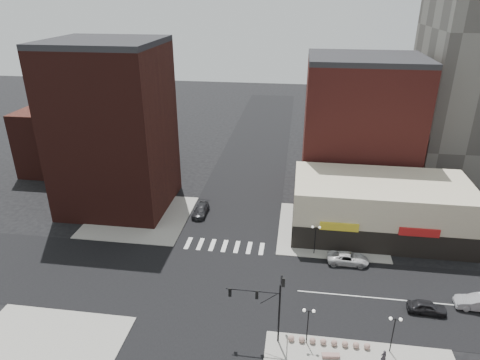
# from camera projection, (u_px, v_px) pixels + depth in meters

# --- Properties ---
(ground) EXTENTS (240.00, 240.00, 0.00)m
(ground) POSITION_uv_depth(u_px,v_px,m) (213.00, 283.00, 51.13)
(ground) COLOR black
(ground) RESTS_ON ground
(road_ew) EXTENTS (200.00, 14.00, 0.02)m
(road_ew) POSITION_uv_depth(u_px,v_px,m) (213.00, 283.00, 51.12)
(road_ew) COLOR black
(road_ew) RESTS_ON ground
(road_ns) EXTENTS (14.00, 200.00, 0.02)m
(road_ns) POSITION_uv_depth(u_px,v_px,m) (213.00, 283.00, 51.12)
(road_ns) COLOR black
(road_ns) RESTS_ON ground
(sidewalk_nw) EXTENTS (15.00, 15.00, 0.12)m
(sidewalk_nw) POSITION_uv_depth(u_px,v_px,m) (140.00, 216.00, 66.07)
(sidewalk_nw) COLOR gray
(sidewalk_nw) RESTS_ON ground
(sidewalk_ne) EXTENTS (15.00, 15.00, 0.12)m
(sidewalk_ne) POSITION_uv_depth(u_px,v_px,m) (330.00, 230.00, 62.34)
(sidewalk_ne) COLOR gray
(sidewalk_ne) RESTS_ON ground
(building_nw) EXTENTS (16.00, 15.00, 25.00)m
(building_nw) POSITION_uv_depth(u_px,v_px,m) (113.00, 130.00, 65.19)
(building_nw) COLOR #381611
(building_nw) RESTS_ON ground
(building_nw_low) EXTENTS (20.00, 18.00, 12.00)m
(building_nw_low) POSITION_uv_depth(u_px,v_px,m) (86.00, 136.00, 83.52)
(building_nw_low) COLOR #381611
(building_nw_low) RESTS_ON ground
(building_ne_midrise) EXTENTS (18.00, 15.00, 22.00)m
(building_ne_midrise) POSITION_uv_depth(u_px,v_px,m) (359.00, 129.00, 70.85)
(building_ne_midrise) COLOR maroon
(building_ne_midrise) RESTS_ON ground
(building_ne_row) EXTENTS (24.20, 12.20, 8.00)m
(building_ne_row) POSITION_uv_depth(u_px,v_px,m) (379.00, 212.00, 60.63)
(building_ne_row) COLOR beige
(building_ne_row) RESTS_ON ground
(traffic_signal) EXTENTS (5.59, 3.09, 7.77)m
(traffic_signal) POSITION_uv_depth(u_px,v_px,m) (270.00, 299.00, 41.09)
(traffic_signal) COLOR black
(traffic_signal) RESTS_ON ground
(street_lamp_se_a) EXTENTS (1.22, 0.32, 4.16)m
(street_lamp_se_a) POSITION_uv_depth(u_px,v_px,m) (308.00, 317.00, 41.14)
(street_lamp_se_a) COLOR black
(street_lamp_se_a) RESTS_ON sidewalk_se
(street_lamp_se_b) EXTENTS (1.22, 0.32, 4.16)m
(street_lamp_se_b) POSITION_uv_depth(u_px,v_px,m) (394.00, 326.00, 40.11)
(street_lamp_se_b) COLOR black
(street_lamp_se_b) RESTS_ON sidewalk_se
(street_lamp_ne) EXTENTS (1.22, 0.32, 4.16)m
(street_lamp_ne) POSITION_uv_depth(u_px,v_px,m) (316.00, 233.00, 55.47)
(street_lamp_ne) COLOR black
(street_lamp_ne) RESTS_ON sidewalk_ne
(bollard_row) EXTENTS (7.97, 0.62, 0.62)m
(bollard_row) POSITION_uv_depth(u_px,v_px,m) (329.00, 342.00, 42.03)
(bollard_row) COLOR gray
(bollard_row) RESTS_ON sidewalk_se
(white_suv) EXTENTS (5.26, 2.48, 1.45)m
(white_suv) POSITION_uv_depth(u_px,v_px,m) (348.00, 258.00, 54.62)
(white_suv) COLOR silver
(white_suv) RESTS_ON ground
(dark_sedan_east) EXTENTS (4.17, 1.84, 1.40)m
(dark_sedan_east) POSITION_uv_depth(u_px,v_px,m) (427.00, 307.00, 46.28)
(dark_sedan_east) COLOR black
(dark_sedan_east) RESTS_ON ground
(silver_sedan) EXTENTS (5.02, 1.93, 1.63)m
(silver_sedan) POSITION_uv_depth(u_px,v_px,m) (479.00, 303.00, 46.76)
(silver_sedan) COLOR #AAAAB0
(silver_sedan) RESTS_ON ground
(dark_sedan_north) EXTENTS (2.10, 5.03, 1.45)m
(dark_sedan_north) POSITION_uv_depth(u_px,v_px,m) (201.00, 210.00, 66.48)
(dark_sedan_north) COLOR black
(dark_sedan_north) RESTS_ON ground
(pedestrian) EXTENTS (0.63, 0.49, 1.52)m
(pedestrian) POSITION_uv_depth(u_px,v_px,m) (383.00, 357.00, 39.79)
(pedestrian) COLOR #262328
(pedestrian) RESTS_ON sidewalk_se
(stone_bench) EXTENTS (1.75, 0.71, 0.40)m
(stone_bench) POSITION_uv_depth(u_px,v_px,m) (331.00, 356.00, 40.59)
(stone_bench) COLOR #997169
(stone_bench) RESTS_ON sidewalk_se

